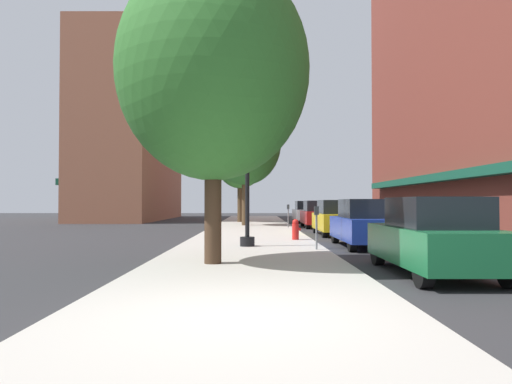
# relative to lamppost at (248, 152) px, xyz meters

# --- Properties ---
(ground_plane) EXTENTS (90.00, 90.00, 0.00)m
(ground_plane) POSITION_rel_lamppost_xyz_m (4.07, 8.62, -3.20)
(ground_plane) COLOR #2D2D30
(sidewalk_slab) EXTENTS (4.80, 50.00, 0.12)m
(sidewalk_slab) POSITION_rel_lamppost_xyz_m (0.07, 9.62, -3.14)
(sidewalk_slab) COLOR #B7B2A8
(sidewalk_slab) RESTS_ON ground
(building_far_background) EXTENTS (6.80, 18.00, 15.42)m
(building_far_background) POSITION_rel_lamppost_xyz_m (-10.94, 27.62, 4.49)
(building_far_background) COLOR #9E6047
(building_far_background) RESTS_ON ground
(lamppost) EXTENTS (0.48, 0.48, 5.90)m
(lamppost) POSITION_rel_lamppost_xyz_m (0.00, 0.00, 0.00)
(lamppost) COLOR black
(lamppost) RESTS_ON sidewalk_slab
(fire_hydrant) EXTENTS (0.33, 0.26, 0.79)m
(fire_hydrant) POSITION_rel_lamppost_xyz_m (1.80, 2.71, -2.68)
(fire_hydrant) COLOR red
(fire_hydrant) RESTS_ON sidewalk_slab
(parking_meter_near) EXTENTS (0.14, 0.09, 1.31)m
(parking_meter_near) POSITION_rel_lamppost_xyz_m (2.12, 11.62, -2.25)
(parking_meter_near) COLOR slate
(parking_meter_near) RESTS_ON sidewalk_slab
(parking_meter_far) EXTENTS (0.14, 0.09, 1.31)m
(parking_meter_far) POSITION_rel_lamppost_xyz_m (2.12, -1.08, -2.25)
(parking_meter_far) COLOR slate
(parking_meter_far) RESTS_ON sidewalk_slab
(tree_near) EXTENTS (3.68, 3.68, 6.70)m
(tree_near) POSITION_rel_lamppost_xyz_m (-0.88, 19.43, 1.48)
(tree_near) COLOR #4C3823
(tree_near) RESTS_ON sidewalk_slab
(tree_mid) EXTENTS (4.53, 4.53, 7.74)m
(tree_mid) POSITION_rel_lamppost_xyz_m (-0.41, 14.26, 2.03)
(tree_mid) COLOR #4C3823
(tree_mid) RESTS_ON sidewalk_slab
(tree_far) EXTENTS (4.54, 4.54, 7.17)m
(tree_far) POSITION_rel_lamppost_xyz_m (-0.73, -4.38, 1.46)
(tree_far) COLOR #422D1E
(tree_far) RESTS_ON sidewalk_slab
(car_green) EXTENTS (1.80, 4.30, 1.66)m
(car_green) POSITION_rel_lamppost_xyz_m (4.07, -5.42, -2.39)
(car_green) COLOR black
(car_green) RESTS_ON ground
(car_blue) EXTENTS (1.80, 4.30, 1.66)m
(car_blue) POSITION_rel_lamppost_xyz_m (4.07, 0.90, -2.39)
(car_blue) COLOR black
(car_blue) RESTS_ON ground
(car_yellow) EXTENTS (1.80, 4.30, 1.66)m
(car_yellow) POSITION_rel_lamppost_xyz_m (4.07, 6.86, -2.39)
(car_yellow) COLOR black
(car_yellow) RESTS_ON ground
(car_red) EXTENTS (1.80, 4.30, 1.66)m
(car_red) POSITION_rel_lamppost_xyz_m (4.07, 13.63, -2.39)
(car_red) COLOR black
(car_red) RESTS_ON ground
(car_white) EXTENTS (1.80, 4.30, 1.66)m
(car_white) POSITION_rel_lamppost_xyz_m (4.07, 20.22, -2.39)
(car_white) COLOR black
(car_white) RESTS_ON ground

